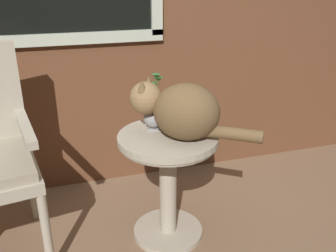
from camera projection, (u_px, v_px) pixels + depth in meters
name	position (u px, v px, depth m)	size (l,w,h in m)	color
ground_plane	(148.00, 247.00, 2.02)	(6.00, 6.00, 0.00)	#7F6047
wicker_side_table	(168.00, 167.00, 1.97)	(0.52, 0.52, 0.62)	#B2A893
cat	(182.00, 110.00, 1.81)	(0.58, 0.46, 0.29)	brown
pewter_vase_with_ivy	(154.00, 114.00, 1.93)	(0.11, 0.11, 0.31)	#99999E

